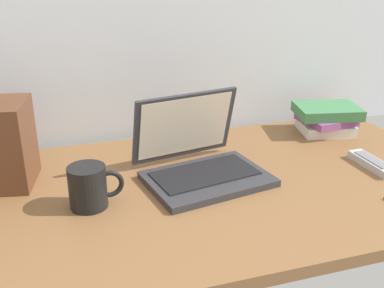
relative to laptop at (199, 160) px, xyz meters
The scene contains 5 objects.
desk 0.12m from the laptop, 145.48° to the right, with size 1.60×0.76×0.03m.
laptop is the anchor object (origin of this frame).
coffee_mug 0.31m from the laptop, 164.96° to the right, with size 0.13×0.09×0.10m.
remote_control_near 0.49m from the laptop, 11.47° to the right, with size 0.05×0.16×0.02m.
book_stack 0.54m from the laptop, 20.03° to the left, with size 0.23×0.19×0.09m.
Camera 1 is at (-0.27, -1.02, 0.59)m, focal length 43.50 mm.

